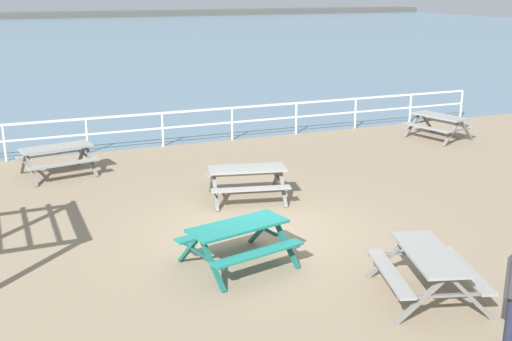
{
  "coord_description": "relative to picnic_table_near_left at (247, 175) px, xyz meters",
  "views": [
    {
      "loc": [
        -4.5,
        -11.06,
        4.82
      ],
      "look_at": [
        0.65,
        1.62,
        0.8
      ],
      "focal_mm": 44.16,
      "sensor_mm": 36.0,
      "label": 1
    }
  ],
  "objects": [
    {
      "name": "ground_plane",
      "position": [
        -0.57,
        -2.01,
        -0.68
      ],
      "size": [
        30.0,
        24.0,
        0.2
      ],
      "primitive_type": "cube",
      "color": "gray"
    },
    {
      "name": "sea_band",
      "position": [
        -0.57,
        50.74,
        -0.58
      ],
      "size": [
        142.0,
        90.0,
        0.01
      ],
      "primitive_type": "cube",
      "color": "slate",
      "rests_on": "ground"
    },
    {
      "name": "seaward_railing",
      "position": [
        -0.57,
        5.74,
        0.18
      ],
      "size": [
        23.07,
        0.07,
        1.08
      ],
      "color": "white",
      "rests_on": "ground"
    },
    {
      "name": "picnic_table_far_right",
      "position": [
        -3.92,
        3.72,
        0.0
      ],
      "size": [
        2.06,
        1.84,
        0.8
      ],
      "rotation": [
        0.0,
        0.0,
        0.2
      ],
      "color": "gray",
      "rests_on": "ground"
    },
    {
      "name": "picnic_table_mid_centre",
      "position": [
        8.06,
        3.35,
        0.0
      ],
      "size": [
        1.91,
        2.13,
        0.8
      ],
      "rotation": [
        0.0,
        0.0,
        1.83
      ],
      "color": "gray",
      "rests_on": "ground"
    },
    {
      "name": "picnic_table_near_left",
      "position": [
        0.0,
        0.0,
        0.0
      ],
      "size": [
        2.08,
        1.86,
        0.8
      ],
      "rotation": [
        0.0,
        0.0,
        -0.22
      ],
      "color": "gray",
      "rests_on": "ground"
    },
    {
      "name": "picnic_table_near_right",
      "position": [
        -1.46,
        -3.33,
        0.0
      ],
      "size": [
        2.1,
        1.88,
        0.8
      ],
      "rotation": [
        0.0,
        0.0,
        0.23
      ],
      "color": "#1E7A70",
      "rests_on": "ground"
    },
    {
      "name": "picnic_table_far_left",
      "position": [
        0.92,
        -5.59,
        0.0
      ],
      "size": [
        1.95,
        2.15,
        0.8
      ],
      "rotation": [
        0.0,
        0.0,
        1.28
      ],
      "color": "gray",
      "rests_on": "ground"
    },
    {
      "name": "distant_shoreline",
      "position": [
        -0.57,
        93.74,
        -0.58
      ],
      "size": [
        142.0,
        6.0,
        1.8
      ],
      "primitive_type": "cube",
      "color": "#4C4C47",
      "rests_on": "ground"
    }
  ]
}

